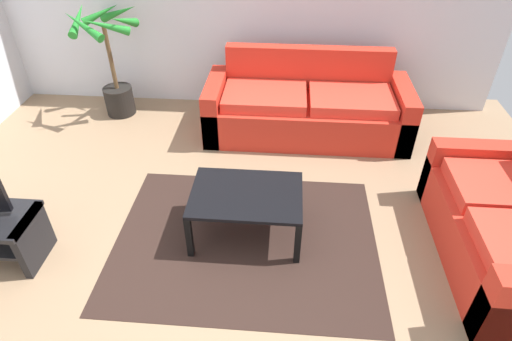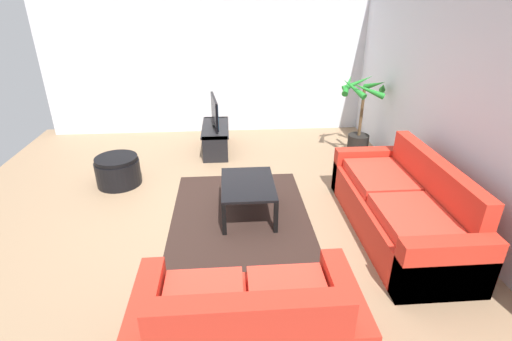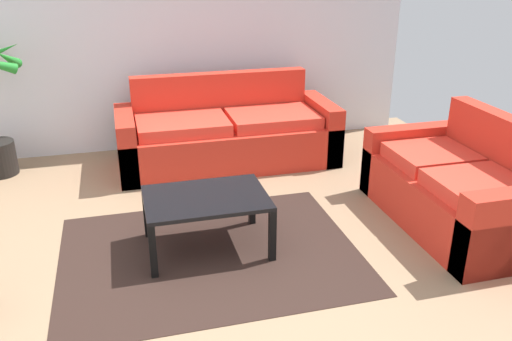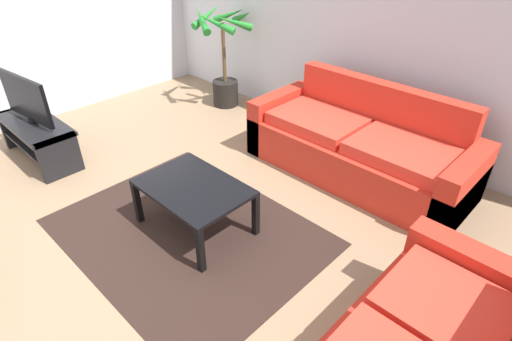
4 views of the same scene
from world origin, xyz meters
name	(u,v)px [view 3 (image 3 of 4)]	position (x,y,z in m)	size (l,w,h in m)	color
ground_plane	(193,295)	(0.00, 0.00, 0.00)	(6.60, 6.60, 0.00)	#937556
wall_back	(145,27)	(0.00, 3.00, 1.35)	(6.00, 0.06, 2.70)	silver
couch_main	(227,135)	(0.73, 2.28, 0.30)	(2.26, 0.90, 0.90)	red
couch_loveseat	(459,190)	(2.28, 0.45, 0.30)	(0.90, 1.64, 0.90)	red
coffee_table	(206,203)	(0.21, 0.57, 0.38)	(0.91, 0.64, 0.44)	black
area_rug	(210,253)	(0.21, 0.47, 0.00)	(2.20, 1.70, 0.01)	black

